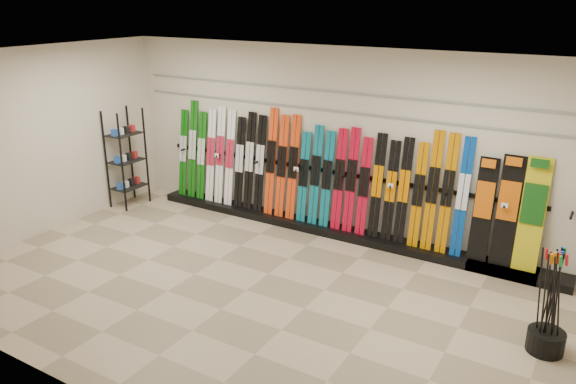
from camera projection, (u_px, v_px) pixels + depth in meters
The scene contains 12 objects.
floor at pixel (246, 290), 7.48m from camera, with size 8.00×8.00×0.00m, color gray.
back_wall at pixel (333, 141), 9.00m from camera, with size 8.00×8.00×0.00m, color beige.
left_wall at pixel (38, 143), 8.92m from camera, with size 5.00×5.00×0.00m, color beige.
ceiling at pixel (240, 61), 6.48m from camera, with size 8.00×8.00×0.00m, color silver.
ski_rack_base at pixel (337, 231), 9.19m from camera, with size 8.00×0.40×0.12m, color black.
skis at pixel (304, 172), 9.28m from camera, with size 5.37×0.27×1.82m.
snowboards at pixel (509, 212), 7.73m from camera, with size 0.94×0.24×1.58m.
accessory_rack at pixel (126, 158), 10.27m from camera, with size 0.40×0.60×1.80m, color black.
pole_bin at pixel (545, 341), 6.16m from camera, with size 0.40×0.40×0.25m, color black.
ski_poles at pixel (550, 302), 6.02m from camera, with size 0.33×0.34×1.18m.
slatwall_rail_0 at pixel (334, 111), 8.82m from camera, with size 7.60×0.02×0.03m, color gray.
slatwall_rail_1 at pixel (334, 92), 8.72m from camera, with size 7.60×0.02×0.03m, color gray.
Camera 1 is at (3.88, -5.39, 3.72)m, focal length 35.00 mm.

